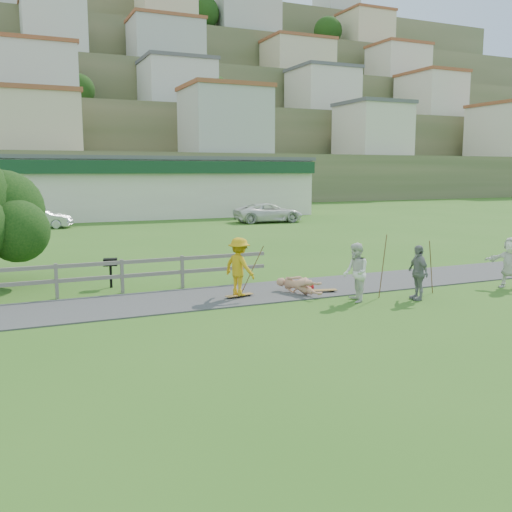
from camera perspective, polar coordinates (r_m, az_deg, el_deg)
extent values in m
plane|color=#32631C|center=(16.28, -4.00, -5.36)|extent=(260.00, 260.00, 0.00)
cube|color=#3A3B3D|center=(17.65, -5.67, -4.22)|extent=(34.00, 3.00, 0.04)
cube|color=#67635B|center=(18.53, -19.33, -2.39)|extent=(0.10, 0.10, 1.10)
cube|color=#67635B|center=(18.78, -13.24, -1.99)|extent=(0.10, 0.10, 1.10)
cube|color=#67635B|center=(19.24, -7.38, -1.58)|extent=(0.10, 0.10, 1.10)
cube|color=#67635B|center=(19.89, -1.85, -1.19)|extent=(0.10, 0.10, 1.10)
cube|color=#67635B|center=(18.42, -20.95, -1.11)|extent=(15.00, 0.08, 0.12)
cube|color=#67635B|center=(18.50, -20.87, -2.48)|extent=(15.00, 0.08, 0.12)
cube|color=beige|center=(50.76, -13.38, 6.58)|extent=(32.00, 10.00, 4.80)
cube|color=#143921|center=(45.64, -12.23, 8.69)|extent=(32.00, 0.60, 1.00)
cube|color=#515156|center=(50.75, -13.48, 9.45)|extent=(32.50, 10.50, 0.30)
cube|color=#43512F|center=(70.08, -19.70, 7.27)|extent=(220.00, 14.00, 6.00)
cube|color=beige|center=(70.30, -19.97, 12.57)|extent=(10.00, 9.00, 7.00)
cube|color=#515156|center=(70.70, -20.13, 15.59)|extent=(10.40, 9.40, 0.50)
cube|color=#43512F|center=(83.08, -20.52, 9.76)|extent=(220.00, 14.00, 13.00)
cube|color=beige|center=(84.00, -20.89, 16.58)|extent=(10.00, 9.00, 7.00)
cube|color=#515156|center=(84.64, -21.03, 19.09)|extent=(10.40, 9.40, 0.50)
cube|color=#43512F|center=(96.25, -21.14, 11.87)|extent=(220.00, 14.00, 21.00)
cube|color=beige|center=(98.21, -21.61, 20.03)|extent=(10.00, 9.00, 7.00)
cube|color=#515156|center=(99.06, -21.73, 22.15)|extent=(10.40, 9.40, 0.50)
cube|color=#43512F|center=(109.57, -21.64, 13.73)|extent=(220.00, 14.00, 30.00)
cube|color=#43512F|center=(124.04, -22.06, 15.35)|extent=(220.00, 14.00, 40.00)
imported|color=#C59412|center=(17.49, -1.68, -1.38)|extent=(1.06, 1.32, 1.79)
imported|color=tan|center=(18.12, 4.30, -2.94)|extent=(1.72, 0.99, 0.62)
imported|color=silver|center=(17.27, 9.94, -1.65)|extent=(0.91, 1.03, 1.78)
imported|color=gray|center=(18.00, 15.89, -1.59)|extent=(0.55, 1.04, 1.68)
imported|color=silver|center=(20.87, 24.08, -0.61)|extent=(1.26, 1.62, 1.72)
imported|color=#AAADB2|center=(41.98, -20.65, 3.52)|extent=(4.22, 2.65, 1.31)
imported|color=silver|center=(43.78, 1.27, 4.35)|extent=(5.44, 2.78, 1.47)
sphere|color=#A90D0F|center=(18.74, 5.41, -3.10)|extent=(0.28, 0.28, 0.28)
cylinder|color=brown|center=(18.09, -0.40, -1.15)|extent=(0.03, 0.03, 1.72)
cylinder|color=brown|center=(18.01, 12.57, -0.99)|extent=(0.03, 0.03, 1.98)
cylinder|color=brown|center=(19.02, 17.10, -1.05)|extent=(0.03, 0.03, 1.73)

